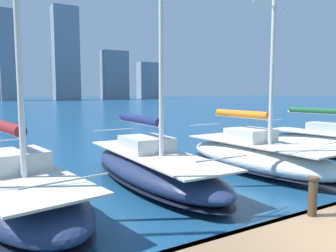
% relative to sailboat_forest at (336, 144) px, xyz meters
% --- Properties ---
extents(sailboat_forest, '(3.41, 8.80, 10.24)m').
position_rel_sailboat_forest_xyz_m(sailboat_forest, '(0.00, 0.00, 0.00)').
color(sailboat_forest, white).
rests_on(sailboat_forest, ground).
extents(sailboat_orange, '(3.17, 8.00, 10.53)m').
position_rel_sailboat_forest_xyz_m(sailboat_orange, '(6.04, 0.24, 0.01)').
color(sailboat_orange, white).
rests_on(sailboat_orange, ground).
extents(sailboat_navy, '(2.70, 8.74, 13.13)m').
position_rel_sailboat_forest_xyz_m(sailboat_navy, '(10.83, -0.40, -0.01)').
color(sailboat_navy, navy).
rests_on(sailboat_navy, ground).
extents(sailboat_maroon, '(3.87, 7.60, 12.91)m').
position_rel_sailboat_forest_xyz_m(sailboat_maroon, '(15.53, 0.70, 0.02)').
color(sailboat_maroon, navy).
rests_on(sailboat_maroon, ground).
extents(mooring_post, '(0.26, 0.26, 0.91)m').
position_rel_sailboat_forest_xyz_m(mooring_post, '(9.90, 5.70, 0.36)').
color(mooring_post, '#423323').
rests_on(mooring_post, dock_pier).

